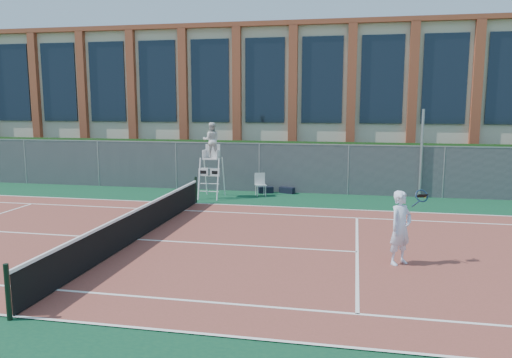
% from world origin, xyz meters
% --- Properties ---
extents(ground, '(120.00, 120.00, 0.00)m').
position_xyz_m(ground, '(0.00, 0.00, 0.00)').
color(ground, '#233814').
extents(apron, '(36.00, 20.00, 0.01)m').
position_xyz_m(apron, '(0.00, 1.00, 0.01)').
color(apron, '#0D3B26').
rests_on(apron, ground).
extents(tennis_court, '(23.77, 10.97, 0.02)m').
position_xyz_m(tennis_court, '(0.00, 0.00, 0.02)').
color(tennis_court, brown).
rests_on(tennis_court, apron).
extents(tennis_net, '(0.10, 11.30, 1.10)m').
position_xyz_m(tennis_net, '(0.00, 0.00, 0.54)').
color(tennis_net, black).
rests_on(tennis_net, ground).
extents(fence, '(40.00, 0.06, 2.20)m').
position_xyz_m(fence, '(0.00, 8.80, 1.10)').
color(fence, '#595E60').
rests_on(fence, ground).
extents(hedge, '(40.00, 1.40, 2.20)m').
position_xyz_m(hedge, '(0.00, 10.00, 1.10)').
color(hedge, black).
rests_on(hedge, ground).
extents(building, '(45.00, 10.60, 8.22)m').
position_xyz_m(building, '(0.00, 17.95, 4.15)').
color(building, beige).
rests_on(building, ground).
extents(steel_pole, '(0.12, 0.12, 3.78)m').
position_xyz_m(steel_pole, '(9.04, 8.70, 1.89)').
color(steel_pole, '#9EA0A5').
rests_on(steel_pole, ground).
extents(umpire_chair, '(0.91, 1.40, 3.26)m').
position_xyz_m(umpire_chair, '(0.26, 7.04, 2.38)').
color(umpire_chair, white).
rests_on(umpire_chair, ground).
extents(plastic_chair, '(0.59, 0.59, 0.98)m').
position_xyz_m(plastic_chair, '(2.23, 7.84, 0.59)').
color(plastic_chair, silver).
rests_on(plastic_chair, apron).
extents(sports_bag_near, '(0.71, 0.47, 0.28)m').
position_xyz_m(sports_bag_near, '(2.37, 8.45, 0.15)').
color(sports_bag_near, black).
rests_on(sports_bag_near, apron).
extents(sports_bag_far, '(0.73, 0.50, 0.27)m').
position_xyz_m(sports_bag_far, '(3.31, 8.60, 0.14)').
color(sports_bag_far, black).
rests_on(sports_bag_far, apron).
extents(tennis_player, '(1.08, 0.86, 1.87)m').
position_xyz_m(tennis_player, '(7.44, -0.82, 0.97)').
color(tennis_player, '#D2DFFC').
rests_on(tennis_player, tennis_court).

